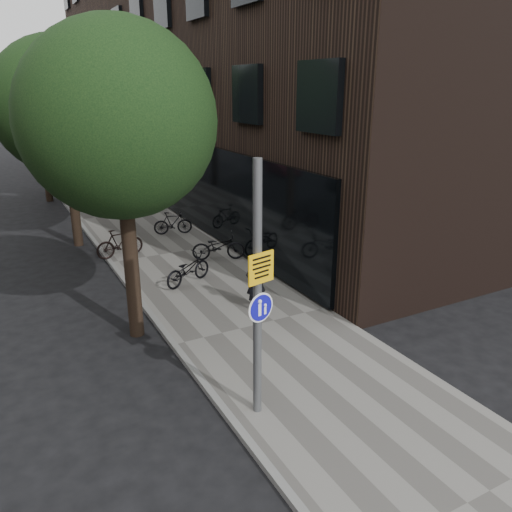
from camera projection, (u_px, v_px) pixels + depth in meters
ground at (323, 398)px, 10.17m from camera, size 120.00×120.00×0.00m
sidewalk at (172, 254)px, 18.60m from camera, size 4.50×60.00×0.12m
curb_edge at (111, 264)px, 17.59m from camera, size 0.15×60.00×0.13m
building_right_dark_brick at (230, 32)px, 29.37m from camera, size 12.00×40.00×18.00m
street_tree_near at (121, 129)px, 11.25m from camera, size 4.40×4.40×7.50m
street_tree_mid at (64, 111)px, 18.33m from camera, size 5.00×5.00×7.80m
street_tree_far at (38, 104)px, 25.83m from camera, size 5.00×5.00×7.80m
signpost at (257, 294)px, 8.81m from camera, size 0.55×0.16×4.81m
pedestrian at (256, 282)px, 13.69m from camera, size 0.60×0.42×1.57m
parked_bike_facade_near at (218, 246)px, 17.70m from camera, size 1.97×1.28×0.98m
parked_bike_facade_far at (173, 223)px, 20.74m from camera, size 1.64×0.86×0.95m
parked_bike_curb_near at (188, 269)px, 15.56m from camera, size 1.89×1.30×0.94m
parked_bike_curb_far at (120, 243)px, 17.97m from camera, size 1.79×0.70×1.04m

